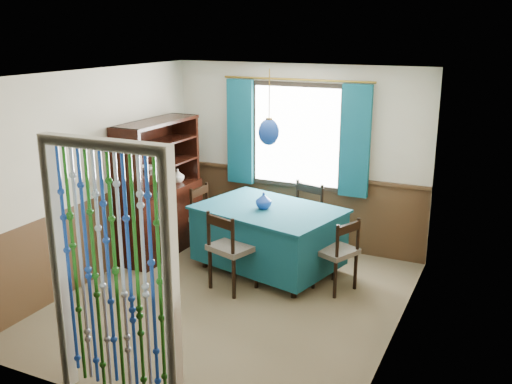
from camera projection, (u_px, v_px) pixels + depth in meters
The scene contains 22 objects.
floor at pixel (231, 301), 6.37m from camera, with size 4.00×4.00×0.00m, color brown.
ceiling at pixel (228, 74), 5.68m from camera, with size 4.00×4.00×0.00m, color silver.
wall_back at pixel (298, 157), 7.77m from camera, with size 3.60×3.60×0.00m, color beige.
wall_front at pixel (106, 262), 4.29m from camera, with size 3.60×3.60×0.00m, color beige.
wall_left at pixel (95, 176), 6.76m from camera, with size 4.00×4.00×0.00m, color beige.
wall_right at pixel (401, 217), 5.29m from camera, with size 4.00×4.00×0.00m, color beige.
wainscot_back at pixel (296, 210), 7.96m from camera, with size 3.60×3.60×0.00m, color #4A311C.
wainscot_front at pixel (114, 349), 4.51m from camera, with size 3.60×3.60×0.00m, color #4A311C.
wainscot_left at pixel (101, 236), 6.97m from camera, with size 4.00×4.00×0.00m, color #4A311C.
wainscot_right at pixel (394, 291), 5.51m from camera, with size 4.00×4.00×0.00m, color #4A311C.
window at pixel (297, 136), 7.64m from camera, with size 1.32×0.12×1.42m, color black.
doorway at pixel (113, 283), 4.40m from camera, with size 1.16×0.12×2.18m, color silver, non-canonical shape.
dining_table at pixel (268, 235), 7.08m from camera, with size 1.93×1.53×0.82m.
chair_near at pixel (231, 249), 6.55m from camera, with size 0.59×0.57×0.95m.
chair_far at pixel (302, 218), 7.58m from camera, with size 0.59×0.57×0.97m.
chair_left at pixel (209, 218), 7.67m from camera, with size 0.46×0.48×0.92m.
chair_right at pixel (337, 252), 6.54m from camera, with size 0.55×0.56×0.88m.
sideboard at pixel (160, 208), 7.63m from camera, with size 0.50×1.39×1.80m.
pendant_lamp at pixel (269, 132), 6.72m from camera, with size 0.25×0.25×0.90m.
vase_table at pixel (264, 201), 6.94m from camera, with size 0.18×0.18×0.19m, color navy.
bowl_shelf at pixel (147, 168), 7.16m from camera, with size 0.21×0.21×0.05m, color beige.
vase_sideboard at pixel (178, 175), 7.82m from camera, with size 0.20×0.20×0.20m, color beige.
Camera 1 is at (2.71, -5.12, 2.94)m, focal length 40.00 mm.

